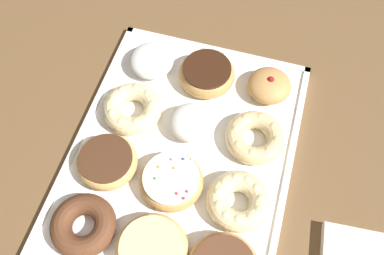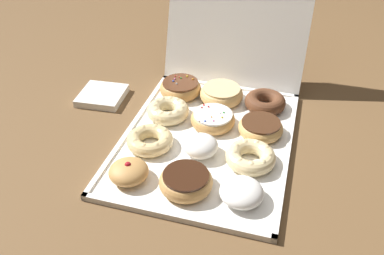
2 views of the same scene
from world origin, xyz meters
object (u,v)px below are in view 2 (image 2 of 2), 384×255
Objects in this scene: jelly_filled_donut_0 at (129,172)px; cruller_donut_5 at (251,157)px; sprinkle_donut_9 at (180,88)px; chocolate_frosted_donut_1 at (186,181)px; cruller_donut_6 at (168,110)px; chocolate_cake_ring_donut_11 at (265,102)px; sprinkle_donut_7 at (211,119)px; napkin_stack at (102,96)px; powdered_filled_donut_2 at (241,192)px; donut_box at (207,140)px; chocolate_frosted_donut_8 at (261,127)px; powdered_filled_donut_4 at (200,146)px; cruller_donut_3 at (150,140)px; glazed_ring_donut_10 at (221,94)px.

cruller_donut_5 is at bearing 27.03° from jelly_filled_donut_0.
chocolate_frosted_donut_1 is at bearing -70.90° from sprinkle_donut_9.
cruller_donut_6 reaches higher than chocolate_cake_ring_donut_11.
jelly_filled_donut_0 reaches higher than sprinkle_donut_7.
chocolate_cake_ring_donut_11 reaches higher than napkin_stack.
powdered_filled_donut_2 reaches higher than cruller_donut_6.
donut_box is 4.73× the size of chocolate_frosted_donut_8.
powdered_filled_donut_4 is 0.12m from sprinkle_donut_7.
cruller_donut_3 is 0.97× the size of cruller_donut_5.
powdered_filled_donut_2 is 0.82× the size of chocolate_cake_ring_donut_11.
napkin_stack is at bearing 147.51° from powdered_filled_donut_2.
napkin_stack is at bearing 125.34° from jelly_filled_donut_0.
chocolate_frosted_donut_1 is at bearing -40.67° from napkin_stack.
powdered_filled_donut_2 is at bearing -56.02° from sprinkle_donut_9.
cruller_donut_3 is at bearing 154.85° from powdered_filled_donut_2.
cruller_donut_3 is 0.28m from napkin_stack.
powdered_filled_donut_4 reaches higher than powdered_filled_donut_2.
powdered_filled_donut_2 is at bearing 1.50° from jelly_filled_donut_0.
cruller_donut_3 is 0.25m from sprinkle_donut_9.
cruller_donut_3 reaches higher than donut_box.
sprinkle_donut_9 is at bearing 123.98° from powdered_filled_donut_2.
cruller_donut_6 is 0.12m from sprinkle_donut_7.
cruller_donut_6 is at bearing 152.45° from cruller_donut_5.
donut_box is 4.74× the size of chocolate_cake_ring_donut_11.
cruller_donut_5 reaches higher than donut_box.
sprinkle_donut_9 is 1.06× the size of chocolate_cake_ring_donut_11.
donut_box is 0.13m from cruller_donut_5.
chocolate_frosted_donut_8 is at bearing 43.00° from powdered_filled_donut_4.
glazed_ring_donut_10 is (-0.01, 0.18, 0.03)m from donut_box.
cruller_donut_3 is 0.94× the size of sprinkle_donut_9.
donut_box is 0.07m from sprinkle_donut_7.
glazed_ring_donut_10 reaches higher than napkin_stack.
chocolate_frosted_donut_1 is 0.38m from chocolate_cake_ring_donut_11.
sprinkle_donut_9 is (-0.12, 0.18, 0.03)m from donut_box.
sprinkle_donut_7 is (-0.01, 0.24, -0.00)m from chocolate_frosted_donut_1.
powdered_filled_donut_2 is at bearing -71.16° from glazed_ring_donut_10.
cruller_donut_5 reaches higher than chocolate_frosted_donut_8.
chocolate_frosted_donut_8 is (0.13, 0.12, -0.00)m from powdered_filled_donut_4.
chocolate_frosted_donut_8 is (0.25, 0.12, 0.00)m from cruller_donut_3.
cruller_donut_5 is 0.24m from chocolate_cake_ring_donut_11.
powdered_filled_donut_2 is 0.75× the size of napkin_stack.
powdered_filled_donut_2 is at bearing -44.62° from powdered_filled_donut_4.
glazed_ring_donut_10 is at bearing 90.25° from sprinkle_donut_7.
powdered_filled_donut_2 is 0.54m from napkin_stack.
chocolate_frosted_donut_1 is (0.13, 0.01, -0.00)m from jelly_filled_donut_0.
glazed_ring_donut_10 reaches higher than chocolate_cake_ring_donut_11.
donut_box is 4.61× the size of chocolate_frosted_donut_1.
chocolate_cake_ring_donut_11 is at bearing 56.01° from jelly_filled_donut_0.
cruller_donut_5 is 0.94× the size of glazed_ring_donut_10.
jelly_filled_donut_0 is 0.27m from cruller_donut_5.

